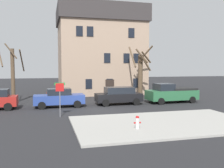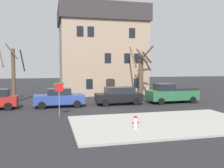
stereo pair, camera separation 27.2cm
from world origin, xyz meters
name	(u,v)px [view 1 (the left image)]	position (x,y,z in m)	size (l,w,h in m)	color
ground_plane	(100,110)	(0.00, 0.00, 0.00)	(120.00, 120.00, 0.00)	#262628
sidewalk_slab	(165,123)	(3.11, -6.02, 0.06)	(11.92, 6.96, 0.12)	#A8A59E
building_main	(100,50)	(2.97, 13.90, 6.00)	(11.73, 9.22, 11.82)	tan
tree_bare_near	(13,73)	(-7.75, 6.51, 3.07)	(2.61, 2.38, 6.08)	brown
tree_bare_mid	(141,72)	(6.45, 6.98, 3.09)	(2.70, 2.79, 6.26)	brown
car_blue_sedan	(59,98)	(-3.28, 2.57, 0.86)	(4.61, 2.07, 1.73)	#2D4799
car_black_wagon	(119,95)	(2.50, 2.69, 0.90)	(4.52, 2.14, 1.73)	black
pickup_truck_green	(171,93)	(8.17, 2.60, 0.97)	(5.33, 2.48, 2.00)	#2D6B42
fire_hydrant	(137,122)	(0.77, -7.19, 0.52)	(0.42, 0.22, 0.77)	silver
street_sign_pole	(60,93)	(-3.43, -2.06, 1.81)	(0.76, 0.07, 2.57)	slate
bicycle_leaning	(48,98)	(-4.24, 6.61, 0.37)	(1.74, 0.32, 1.03)	black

